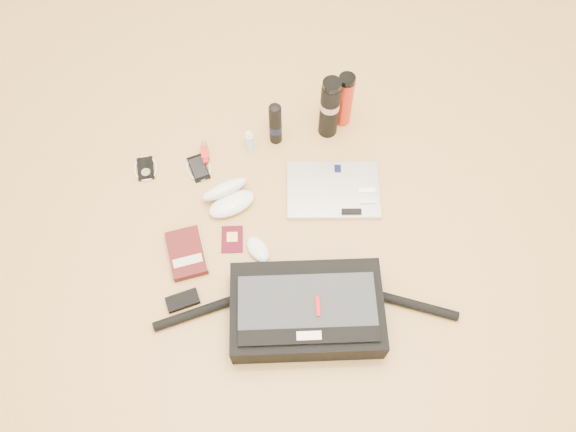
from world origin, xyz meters
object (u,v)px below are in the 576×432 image
Objects in this scene: book at (187,253)px; thermos_black at (330,108)px; laptop at (333,191)px; thermos_red at (344,100)px; messenger_bag at (306,311)px.

book is 0.75m from thermos_black.
laptop is 1.58× the size of thermos_red.
book is (-0.58, -0.07, 0.00)m from laptop.
laptop and book have the same top height.
book is at bearing -152.29° from thermos_black.
thermos_red reaches higher than messenger_bag.
messenger_bag is 0.50m from laptop.
book is at bearing -152.76° from thermos_red.
thermos_red is at bearing 76.97° from messenger_bag.
thermos_black is 1.13× the size of thermos_red.
thermos_red is at bearing 30.33° from book.
laptop is at bearing -105.99° from thermos_black.
book is at bearing 149.48° from messenger_bag.
thermos_red is at bearing 81.83° from laptop.
laptop is (0.26, 0.42, -0.05)m from messenger_bag.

